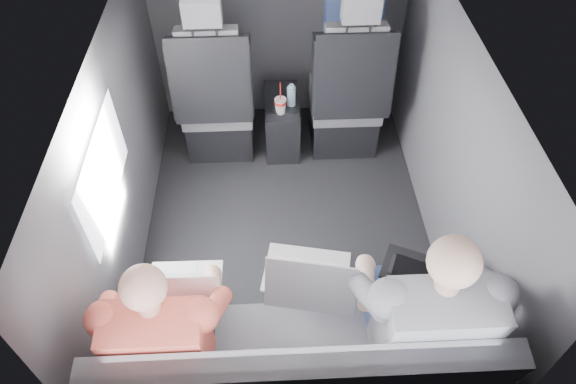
{
  "coord_description": "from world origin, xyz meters",
  "views": [
    {
      "loc": [
        -0.09,
        -2.05,
        2.61
      ],
      "look_at": [
        0.0,
        -0.05,
        0.45
      ],
      "focal_mm": 32.0,
      "sensor_mm": 36.0,
      "label": 1
    }
  ],
  "objects_px": {
    "laptop_silver": "(308,277)",
    "passenger_rear_right": "(418,314)",
    "front_seat_right": "(346,102)",
    "rear_bench": "(298,374)",
    "laptop_white": "(183,289)",
    "center_console": "(282,122)",
    "laptop_black": "(418,273)",
    "front_seat_left": "(217,105)",
    "passenger_rear_left": "(170,328)",
    "soda_cup": "(281,105)",
    "water_bottle": "(291,96)",
    "passenger_front_right": "(351,38)"
  },
  "relations": [
    {
      "from": "rear_bench",
      "to": "laptop_white",
      "type": "distance_m",
      "value": 0.66
    },
    {
      "from": "water_bottle",
      "to": "passenger_front_right",
      "type": "bearing_deg",
      "value": 33.71
    },
    {
      "from": "soda_cup",
      "to": "passenger_rear_left",
      "type": "relative_size",
      "value": 0.21
    },
    {
      "from": "passenger_rear_right",
      "to": "center_console",
      "type": "bearing_deg",
      "value": 105.65
    },
    {
      "from": "rear_bench",
      "to": "water_bottle",
      "type": "distance_m",
      "value": 1.89
    },
    {
      "from": "center_console",
      "to": "water_bottle",
      "type": "xyz_separation_m",
      "value": [
        0.06,
        -0.06,
        0.28
      ]
    },
    {
      "from": "center_console",
      "to": "laptop_white",
      "type": "relative_size",
      "value": 1.43
    },
    {
      "from": "rear_bench",
      "to": "laptop_white",
      "type": "xyz_separation_m",
      "value": [
        -0.51,
        0.27,
        0.33
      ]
    },
    {
      "from": "front_seat_right",
      "to": "rear_bench",
      "type": "distance_m",
      "value": 1.96
    },
    {
      "from": "front_seat_right",
      "to": "laptop_white",
      "type": "distance_m",
      "value": 1.9
    },
    {
      "from": "center_console",
      "to": "rear_bench",
      "type": "bearing_deg",
      "value": -90.0
    },
    {
      "from": "front_seat_left",
      "to": "passenger_rear_right",
      "type": "bearing_deg",
      "value": -61.84
    },
    {
      "from": "laptop_silver",
      "to": "laptop_white",
      "type": "bearing_deg",
      "value": -176.82
    },
    {
      "from": "center_console",
      "to": "laptop_black",
      "type": "height_order",
      "value": "laptop_black"
    },
    {
      "from": "water_bottle",
      "to": "passenger_rear_right",
      "type": "distance_m",
      "value": 1.85
    },
    {
      "from": "laptop_white",
      "to": "passenger_front_right",
      "type": "bearing_deg",
      "value": 62.21
    },
    {
      "from": "rear_bench",
      "to": "passenger_front_right",
      "type": "xyz_separation_m",
      "value": [
        0.49,
        2.16,
        0.44
      ]
    },
    {
      "from": "laptop_silver",
      "to": "laptop_black",
      "type": "bearing_deg",
      "value": 0.51
    },
    {
      "from": "laptop_silver",
      "to": "passenger_rear_right",
      "type": "height_order",
      "value": "passenger_rear_right"
    },
    {
      "from": "center_console",
      "to": "soda_cup",
      "type": "distance_m",
      "value": 0.3
    },
    {
      "from": "laptop_silver",
      "to": "passenger_rear_right",
      "type": "xyz_separation_m",
      "value": [
        0.46,
        -0.21,
        0.01
      ]
    },
    {
      "from": "center_console",
      "to": "passenger_rear_right",
      "type": "distance_m",
      "value": 1.97
    },
    {
      "from": "front_seat_left",
      "to": "front_seat_right",
      "type": "bearing_deg",
      "value": 0.0
    },
    {
      "from": "laptop_black",
      "to": "front_seat_right",
      "type": "bearing_deg",
      "value": 94.19
    },
    {
      "from": "passenger_rear_left",
      "to": "passenger_front_right",
      "type": "distance_m",
      "value": 2.31
    },
    {
      "from": "front_seat_left",
      "to": "center_console",
      "type": "height_order",
      "value": "front_seat_left"
    },
    {
      "from": "laptop_white",
      "to": "passenger_rear_right",
      "type": "height_order",
      "value": "passenger_rear_right"
    },
    {
      "from": "front_seat_left",
      "to": "laptop_silver",
      "type": "relative_size",
      "value": 2.87
    },
    {
      "from": "front_seat_right",
      "to": "passenger_front_right",
      "type": "height_order",
      "value": "front_seat_right"
    },
    {
      "from": "water_bottle",
      "to": "passenger_rear_left",
      "type": "distance_m",
      "value": 1.89
    },
    {
      "from": "front_seat_right",
      "to": "laptop_silver",
      "type": "relative_size",
      "value": 2.87
    },
    {
      "from": "laptop_black",
      "to": "passenger_rear_right",
      "type": "relative_size",
      "value": 0.29
    },
    {
      "from": "front_seat_left",
      "to": "laptop_black",
      "type": "relative_size",
      "value": 3.41
    },
    {
      "from": "laptop_white",
      "to": "laptop_silver",
      "type": "bearing_deg",
      "value": 3.18
    },
    {
      "from": "passenger_rear_right",
      "to": "passenger_front_right",
      "type": "xyz_separation_m",
      "value": [
        -0.03,
        2.07,
        0.1
      ]
    },
    {
      "from": "front_seat_left",
      "to": "rear_bench",
      "type": "xyz_separation_m",
      "value": [
        0.45,
        -1.9,
        -0.09
      ]
    },
    {
      "from": "soda_cup",
      "to": "front_seat_right",
      "type": "bearing_deg",
      "value": 12.01
    },
    {
      "from": "rear_bench",
      "to": "laptop_black",
      "type": "xyz_separation_m",
      "value": [
        0.57,
        0.31,
        0.32
      ]
    },
    {
      "from": "soda_cup",
      "to": "laptop_white",
      "type": "distance_m",
      "value": 1.62
    },
    {
      "from": "front_seat_right",
      "to": "water_bottle",
      "type": "bearing_deg",
      "value": -176.38
    },
    {
      "from": "center_console",
      "to": "rear_bench",
      "type": "xyz_separation_m",
      "value": [
        -0.0,
        -1.94,
        0.11
      ]
    },
    {
      "from": "front_seat_left",
      "to": "front_seat_right",
      "type": "height_order",
      "value": "same"
    },
    {
      "from": "front_seat_right",
      "to": "water_bottle",
      "type": "relative_size",
      "value": 7.31
    },
    {
      "from": "center_console",
      "to": "passenger_front_right",
      "type": "xyz_separation_m",
      "value": [
        0.49,
        0.22,
        0.54
      ]
    },
    {
      "from": "soda_cup",
      "to": "laptop_black",
      "type": "bearing_deg",
      "value": -68.8
    },
    {
      "from": "passenger_rear_left",
      "to": "soda_cup",
      "type": "bearing_deg",
      "value": 72.64
    },
    {
      "from": "center_console",
      "to": "passenger_front_right",
      "type": "relative_size",
      "value": 0.64
    },
    {
      "from": "center_console",
      "to": "passenger_front_right",
      "type": "distance_m",
      "value": 0.76
    },
    {
      "from": "front_seat_right",
      "to": "laptop_black",
      "type": "distance_m",
      "value": 1.61
    },
    {
      "from": "front_seat_left",
      "to": "rear_bench",
      "type": "bearing_deg",
      "value": -76.69
    }
  ]
}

